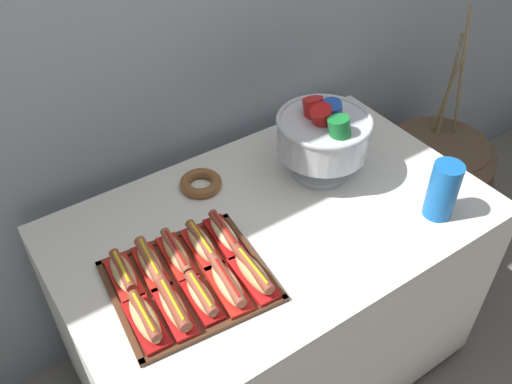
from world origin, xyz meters
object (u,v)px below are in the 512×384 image
(hot_dog_7, at_px, (176,254))
(hot_dog_2, at_px, (201,296))
(donut, at_px, (201,183))
(hot_dog_0, at_px, (145,320))
(hot_dog_3, at_px, (228,285))
(hot_dog_5, at_px, (123,274))
(hot_dog_9, at_px, (225,235))
(floor_vase, at_px, (428,194))
(hot_dog_8, at_px, (201,244))
(punch_bowl, at_px, (324,134))
(buffet_table, at_px, (273,295))
(serving_tray, at_px, (189,281))
(cup_stack, at_px, (443,190))
(hot_dog_6, at_px, (150,264))
(hot_dog_4, at_px, (253,274))
(hot_dog_1, at_px, (174,307))

(hot_dog_7, bearing_deg, hot_dog_2, -95.58)
(donut, bearing_deg, hot_dog_0, -134.28)
(hot_dog_3, height_order, hot_dog_5, same)
(hot_dog_9, bearing_deg, donut, 75.58)
(floor_vase, relative_size, donut, 8.37)
(hot_dog_7, height_order, hot_dog_8, hot_dog_8)
(floor_vase, height_order, punch_bowl, floor_vase)
(hot_dog_9, height_order, donut, hot_dog_9)
(hot_dog_3, xyz_separation_m, punch_bowl, (0.52, 0.25, 0.12))
(buffet_table, bearing_deg, hot_dog_0, -164.19)
(buffet_table, relative_size, hot_dog_9, 7.14)
(serving_tray, relative_size, cup_stack, 2.37)
(punch_bowl, bearing_deg, donut, 156.63)
(hot_dog_5, bearing_deg, hot_dog_6, -5.58)
(hot_dog_7, relative_size, hot_dog_8, 1.05)
(buffet_table, height_order, hot_dog_8, hot_dog_8)
(serving_tray, relative_size, hot_dog_4, 2.40)
(serving_tray, bearing_deg, punch_bowl, 15.75)
(serving_tray, xyz_separation_m, hot_dog_3, (0.07, -0.09, 0.03))
(hot_dog_0, height_order, hot_dog_9, hot_dog_0)
(hot_dog_5, distance_m, hot_dog_6, 0.08)
(hot_dog_8, xyz_separation_m, hot_dog_9, (0.07, -0.01, -0.00))
(hot_dog_3, relative_size, hot_dog_7, 1.00)
(serving_tray, bearing_deg, hot_dog_4, -34.39)
(floor_vase, bearing_deg, punch_bowl, -174.92)
(cup_stack, relative_size, donut, 1.37)
(hot_dog_0, height_order, cup_stack, cup_stack)
(hot_dog_0, height_order, donut, hot_dog_0)
(buffet_table, height_order, floor_vase, floor_vase)
(hot_dog_4, distance_m, hot_dog_5, 0.34)
(hot_dog_1, distance_m, donut, 0.50)
(serving_tray, xyz_separation_m, hot_dog_9, (0.16, 0.07, 0.03))
(hot_dog_5, relative_size, punch_bowl, 0.57)
(hot_dog_9, bearing_deg, hot_dog_1, -149.33)
(hot_dog_9, xyz_separation_m, donut, (0.07, 0.25, -0.02))
(hot_dog_5, distance_m, hot_dog_7, 0.15)
(hot_dog_2, distance_m, hot_dog_5, 0.22)
(hot_dog_6, bearing_deg, hot_dog_8, -5.58)
(hot_dog_4, bearing_deg, hot_dog_6, 138.16)
(floor_vase, distance_m, hot_dog_3, 1.41)
(floor_vase, distance_m, hot_dog_1, 1.54)
(hot_dog_4, relative_size, cup_stack, 0.99)
(hot_dog_4, distance_m, hot_dog_9, 0.17)
(cup_stack, bearing_deg, hot_dog_4, 171.49)
(floor_vase, height_order, hot_dog_8, floor_vase)
(hot_dog_9, bearing_deg, hot_dog_8, 174.42)
(hot_dog_3, relative_size, hot_dog_5, 1.08)
(hot_dog_2, height_order, hot_dog_9, hot_dog_2)
(hot_dog_9, bearing_deg, hot_dog_2, -137.86)
(cup_stack, bearing_deg, serving_tray, 165.96)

